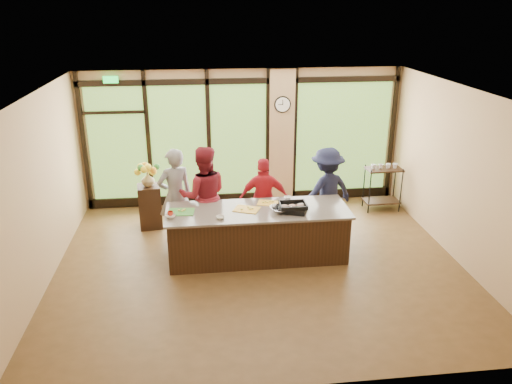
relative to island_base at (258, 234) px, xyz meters
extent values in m
plane|color=#533A1D|center=(0.00, -0.30, -0.44)|extent=(7.00, 7.00, 0.00)
plane|color=white|center=(0.00, -0.30, 2.56)|extent=(7.00, 7.00, 0.00)
plane|color=tan|center=(0.00, 2.70, 1.06)|extent=(7.00, 0.00, 7.00)
plane|color=tan|center=(-3.50, -0.30, 1.06)|extent=(0.00, 6.00, 6.00)
plane|color=tan|center=(3.50, -0.30, 1.06)|extent=(0.00, 6.00, 6.00)
cube|color=tan|center=(0.85, 2.64, 1.06)|extent=(0.55, 0.12, 3.00)
cube|color=black|center=(0.00, 2.65, 2.31)|extent=(6.90, 0.08, 0.12)
cube|color=black|center=(0.00, 2.65, -0.32)|extent=(6.90, 0.08, 0.20)
cube|color=#19D83F|center=(-2.70, 2.60, 2.39)|extent=(0.30, 0.04, 0.14)
cube|color=#375E20|center=(-2.70, 2.67, 1.01)|extent=(1.20, 0.02, 2.50)
cube|color=#375E20|center=(-1.40, 2.67, 1.01)|extent=(1.20, 0.02, 2.50)
cube|color=#375E20|center=(-0.10, 2.67, 1.01)|extent=(1.20, 0.02, 2.50)
cube|color=#375E20|center=(2.25, 2.67, 1.01)|extent=(2.10, 0.02, 2.50)
cube|color=black|center=(-3.40, 2.65, 1.06)|extent=(0.08, 0.08, 3.00)
cube|color=black|center=(-2.05, 2.65, 1.06)|extent=(0.08, 0.08, 3.00)
cube|color=black|center=(-0.75, 2.65, 1.06)|extent=(0.08, 0.08, 3.00)
cube|color=black|center=(0.55, 2.65, 1.06)|extent=(0.08, 0.08, 3.00)
cube|color=black|center=(1.15, 2.65, 1.06)|extent=(0.08, 0.08, 3.00)
cube|color=black|center=(3.40, 2.65, 1.06)|extent=(0.08, 0.08, 3.00)
cube|color=black|center=(0.00, 0.00, 0.00)|extent=(3.10, 1.00, 0.88)
cube|color=gray|center=(0.00, 0.00, 0.46)|extent=(3.20, 1.10, 0.04)
cylinder|color=black|center=(0.85, 2.57, 1.81)|extent=(0.36, 0.04, 0.36)
cylinder|color=white|center=(0.85, 2.55, 1.81)|extent=(0.31, 0.01, 0.31)
cube|color=black|center=(0.85, 2.55, 1.86)|extent=(0.01, 0.00, 0.11)
cube|color=black|center=(0.80, 2.55, 1.81)|extent=(0.09, 0.00, 0.01)
imported|color=gray|center=(-1.45, 0.85, 0.48)|extent=(0.78, 0.65, 1.83)
imported|color=maroon|center=(-0.92, 0.72, 0.50)|extent=(0.94, 0.75, 1.89)
imported|color=#B41B28|center=(0.21, 0.75, 0.37)|extent=(0.98, 0.47, 1.62)
imported|color=#181B35|center=(1.45, 0.85, 0.43)|extent=(1.28, 1.00, 1.75)
cube|color=black|center=(0.60, -0.15, 0.52)|extent=(0.56, 0.50, 0.08)
imported|color=silver|center=(0.39, -0.14, 0.52)|extent=(0.42, 0.42, 0.09)
cube|color=#409335|center=(-1.32, 0.04, 0.49)|extent=(0.47, 0.37, 0.01)
cube|color=gold|center=(-0.19, 0.02, 0.49)|extent=(0.52, 0.46, 0.01)
cube|color=gold|center=(0.22, 0.27, 0.49)|extent=(0.43, 0.37, 0.01)
imported|color=silver|center=(-1.49, -0.18, 0.51)|extent=(0.19, 0.19, 0.05)
imported|color=silver|center=(-0.67, -0.32, 0.50)|extent=(0.16, 0.16, 0.04)
imported|color=silver|center=(0.61, 0.46, 0.50)|extent=(0.14, 0.14, 0.03)
imported|color=red|center=(-1.50, -0.09, 0.52)|extent=(0.12, 0.12, 0.08)
cube|color=black|center=(-2.01, 1.54, 0.00)|extent=(0.49, 0.49, 0.89)
imported|color=olive|center=(-2.01, 1.54, 0.58)|extent=(0.33, 0.33, 0.28)
cube|color=black|center=(2.98, 1.88, -0.24)|extent=(0.78, 0.46, 0.03)
cube|color=black|center=(2.98, 1.88, 0.49)|extent=(0.78, 0.46, 0.03)
cylinder|color=black|center=(2.63, 1.68, 0.05)|extent=(0.03, 0.03, 0.99)
cylinder|color=black|center=(3.33, 1.68, 0.05)|extent=(0.03, 0.03, 0.99)
cylinder|color=black|center=(2.63, 2.08, 0.05)|extent=(0.03, 0.03, 0.99)
cylinder|color=black|center=(3.33, 2.08, 0.05)|extent=(0.03, 0.03, 0.99)
imported|color=silver|center=(2.74, 1.88, 0.56)|extent=(0.11, 0.11, 0.10)
imported|color=silver|center=(2.90, 1.88, 0.56)|extent=(0.11, 0.11, 0.10)
imported|color=silver|center=(3.07, 1.88, 0.56)|extent=(0.11, 0.11, 0.10)
imported|color=silver|center=(3.22, 1.88, 0.56)|extent=(0.11, 0.11, 0.10)
camera|label=1|loc=(-0.97, -7.96, 3.87)|focal=35.00mm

